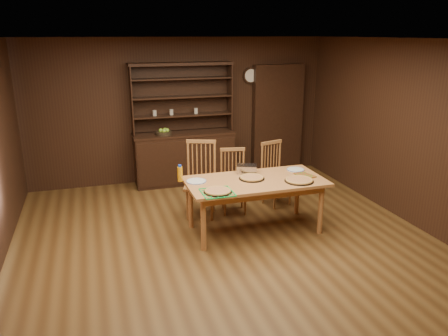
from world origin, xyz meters
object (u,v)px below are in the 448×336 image
object	(u,v)px
chair_left	(201,176)
juice_bottle	(180,174)
chair_center	(233,179)
dining_table	(255,186)
china_hutch	(184,151)
chair_right	(274,171)

from	to	relation	value
chair_left	juice_bottle	xyz separation A→B (m)	(-0.43, -0.55, 0.25)
chair_center	juice_bottle	bearing A→B (deg)	-140.05
dining_table	juice_bottle	size ratio (longest dim) A/B	8.19
dining_table	chair_center	world-z (taller)	chair_center
dining_table	chair_center	size ratio (longest dim) A/B	1.91
china_hutch	juice_bottle	bearing A→B (deg)	-103.55
china_hutch	chair_center	size ratio (longest dim) A/B	2.20
china_hutch	chair_center	distance (m)	1.62
china_hutch	dining_table	size ratio (longest dim) A/B	1.15
chair_center	chair_left	bearing A→B (deg)	-171.54
chair_center	chair_right	size ratio (longest dim) A/B	0.97
dining_table	juice_bottle	xyz separation A→B (m)	(-0.99, 0.25, 0.19)
chair_center	juice_bottle	xyz separation A→B (m)	(-0.93, -0.53, 0.34)
china_hutch	chair_left	world-z (taller)	china_hutch
china_hutch	chair_center	world-z (taller)	china_hutch
chair_left	chair_right	xyz separation A→B (m)	(1.23, 0.08, -0.07)
china_hutch	dining_table	world-z (taller)	china_hutch
chair_left	chair_right	bearing A→B (deg)	23.78
chair_left	chair_right	distance (m)	1.24
chair_left	chair_right	world-z (taller)	chair_left
chair_center	juice_bottle	distance (m)	1.13
chair_center	juice_bottle	world-z (taller)	chair_center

